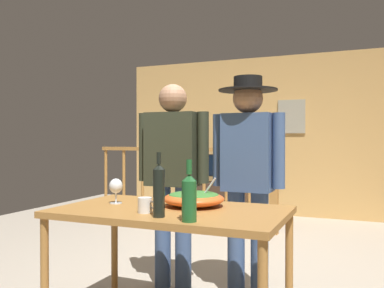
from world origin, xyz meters
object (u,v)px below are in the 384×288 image
at_px(tv_console, 219,198).
at_px(wine_bottle_green, 189,197).
at_px(person_standing_left, 173,167).
at_px(stair_railing, 208,179).
at_px(wine_glass, 116,187).
at_px(flat_screen_tv, 218,166).
at_px(wine_bottle_dark, 159,190).
at_px(framed_picture, 292,117).
at_px(serving_table, 171,220).
at_px(salad_bowl, 194,198).
at_px(mug_white, 145,205).
at_px(person_standing_right, 248,167).

relative_size(tv_console, wine_bottle_green, 2.77).
distance_m(wine_bottle_green, person_standing_left, 1.15).
bearing_deg(stair_railing, wine_glass, -81.85).
height_order(flat_screen_tv, wine_bottle_dark, wine_bottle_dark).
relative_size(stair_railing, tv_console, 2.91).
distance_m(stair_railing, wine_glass, 2.85).
bearing_deg(wine_bottle_green, flat_screen_tv, 107.16).
relative_size(framed_picture, wine_bottle_dark, 1.45).
height_order(serving_table, wine_bottle_dark, wine_bottle_dark).
bearing_deg(salad_bowl, serving_table, -126.53).
relative_size(stair_railing, wine_bottle_green, 8.05).
distance_m(mug_white, person_standing_left, 0.91).
bearing_deg(serving_table, framed_picture, 89.13).
bearing_deg(salad_bowl, wine_bottle_green, -70.21).
relative_size(flat_screen_tv, wine_bottle_dark, 1.64).
height_order(framed_picture, stair_railing, framed_picture).
bearing_deg(person_standing_right, salad_bowl, 70.02).
relative_size(mug_white, person_standing_left, 0.07).
xyz_separation_m(tv_console, wine_glass, (0.60, -3.84, 0.62)).
xyz_separation_m(framed_picture, wine_bottle_green, (0.20, -4.50, -0.65)).
bearing_deg(framed_picture, serving_table, -90.87).
bearing_deg(serving_table, wine_bottle_dark, -77.72).
bearing_deg(person_standing_right, person_standing_left, 1.28).
height_order(person_standing_left, person_standing_right, person_standing_right).
distance_m(tv_console, salad_bowl, 3.95).
bearing_deg(wine_bottle_dark, framed_picture, 89.97).
height_order(framed_picture, tv_console, framed_picture).
height_order(tv_console, person_standing_left, person_standing_left).
bearing_deg(wine_bottle_dark, wine_bottle_green, -13.94).
height_order(flat_screen_tv, wine_glass, flat_screen_tv).
relative_size(wine_bottle_dark, person_standing_left, 0.22).
bearing_deg(flat_screen_tv, framed_picture, 16.46).
distance_m(tv_console, wine_bottle_green, 4.45).
distance_m(wine_bottle_green, person_standing_right, 1.00).
xyz_separation_m(stair_railing, wine_bottle_dark, (0.89, -3.13, 0.26)).
xyz_separation_m(mug_white, person_standing_right, (0.38, 0.86, 0.18)).
xyz_separation_m(serving_table, wine_glass, (-0.43, 0.04, 0.18)).
relative_size(wine_bottle_dark, wine_bottle_green, 1.10).
bearing_deg(stair_railing, salad_bowl, -71.16).
relative_size(person_standing_left, person_standing_right, 0.99).
bearing_deg(wine_glass, wine_bottle_green, -27.79).
distance_m(framed_picture, wine_bottle_green, 4.55).
xyz_separation_m(serving_table, mug_white, (-0.07, -0.19, 0.12)).
bearing_deg(mug_white, stair_railing, 103.94).
xyz_separation_m(wine_bottle_dark, wine_bottle_green, (0.20, -0.05, -0.02)).
bearing_deg(serving_table, tv_console, 104.81).
bearing_deg(stair_railing, wine_bottle_green, -71.02).
height_order(framed_picture, wine_bottle_dark, framed_picture).
xyz_separation_m(stair_railing, tv_console, (-0.19, 1.02, -0.41)).
bearing_deg(flat_screen_tv, stair_railing, -78.89).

